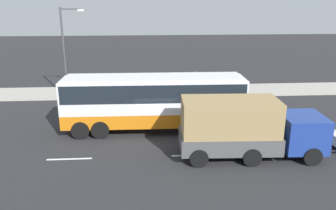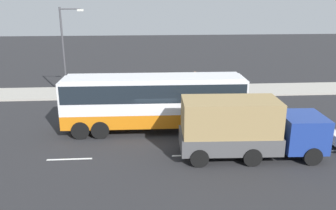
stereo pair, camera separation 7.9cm
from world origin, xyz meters
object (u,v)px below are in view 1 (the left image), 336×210
object	(u,v)px
cargo_truck	(246,127)
street_lamp	(66,47)
pedestrian_near_curb	(164,82)
pedestrian_at_crossing	(195,80)
coach_bus	(154,98)

from	to	relation	value
cargo_truck	street_lamp	size ratio (longest dim) A/B	1.04
cargo_truck	pedestrian_near_curb	bearing A→B (deg)	107.84
pedestrian_at_crossing	street_lamp	bearing A→B (deg)	-106.30
pedestrian_near_curb	coach_bus	bearing A→B (deg)	-98.15
coach_bus	pedestrian_at_crossing	world-z (taller)	coach_bus
coach_bus	cargo_truck	size ratio (longest dim) A/B	1.48
coach_bus	pedestrian_at_crossing	bearing A→B (deg)	67.49
pedestrian_at_crossing	cargo_truck	bearing A→B (deg)	-21.27
coach_bus	street_lamp	size ratio (longest dim) A/B	1.55
coach_bus	pedestrian_near_curb	world-z (taller)	coach_bus
cargo_truck	pedestrian_near_curb	distance (m)	13.51
pedestrian_near_curb	street_lamp	distance (m)	8.78
coach_bus	pedestrian_near_curb	bearing A→B (deg)	83.50
pedestrian_near_curb	street_lamp	xyz separation A→B (m)	(-8.06, -1.09, 3.32)
coach_bus	pedestrian_at_crossing	distance (m)	10.20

